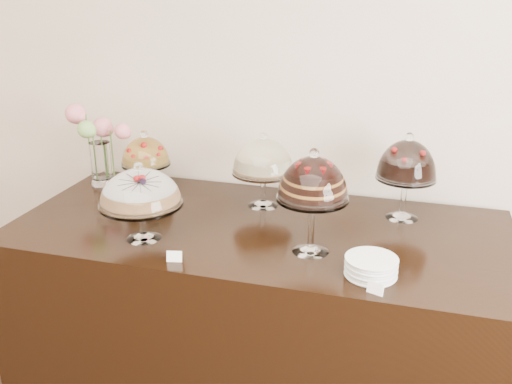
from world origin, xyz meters
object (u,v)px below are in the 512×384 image
(display_counter, at_px, (259,312))
(plate_stack, at_px, (371,267))
(cake_stand_choco_layer, at_px, (313,183))
(cake_stand_cheesecake, at_px, (263,160))
(flower_vase, at_px, (97,141))
(cake_stand_sugar_sponge, at_px, (140,191))
(cake_stand_dark_choco, at_px, (407,164))
(cake_stand_fruit_tart, at_px, (145,154))

(display_counter, relative_size, plate_stack, 11.55)
(cake_stand_choco_layer, xyz_separation_m, cake_stand_cheesecake, (-0.32, 0.43, -0.06))
(cake_stand_choco_layer, xyz_separation_m, flower_vase, (-1.24, 0.48, -0.06))
(cake_stand_sugar_sponge, xyz_separation_m, cake_stand_dark_choco, (1.05, 0.53, 0.05))
(display_counter, relative_size, cake_stand_sugar_sponge, 6.29)
(cake_stand_fruit_tart, distance_m, flower_vase, 0.29)
(flower_vase, bearing_deg, cake_stand_sugar_sponge, -46.41)
(cake_stand_sugar_sponge, height_order, cake_stand_choco_layer, cake_stand_choco_layer)
(cake_stand_fruit_tart, height_order, plate_stack, cake_stand_fruit_tart)
(cake_stand_sugar_sponge, xyz_separation_m, cake_stand_fruit_tart, (-0.24, 0.53, -0.02))
(cake_stand_sugar_sponge, bearing_deg, cake_stand_dark_choco, 27.00)
(cake_stand_cheesecake, distance_m, flower_vase, 0.92)
(cake_stand_dark_choco, distance_m, flower_vase, 1.58)
(plate_stack, bearing_deg, display_counter, 148.39)
(cake_stand_choco_layer, height_order, flower_vase, cake_stand_choco_layer)
(cake_stand_choco_layer, bearing_deg, plate_stack, -28.44)
(cake_stand_fruit_tart, xyz_separation_m, flower_vase, (-0.29, 0.03, 0.04))
(cake_stand_cheesecake, bearing_deg, flower_vase, 176.47)
(plate_stack, bearing_deg, flower_vase, 157.45)
(cake_stand_dark_choco, bearing_deg, cake_stand_cheesecake, -177.05)
(cake_stand_dark_choco, bearing_deg, cake_stand_fruit_tart, -179.85)
(display_counter, xyz_separation_m, cake_stand_cheesecake, (-0.05, 0.24, 0.68))
(cake_stand_cheesecake, bearing_deg, plate_stack, -44.56)
(cake_stand_fruit_tart, relative_size, plate_stack, 1.69)
(cake_stand_sugar_sponge, bearing_deg, cake_stand_cheesecake, 52.02)
(display_counter, distance_m, cake_stand_sugar_sponge, 0.84)
(cake_stand_cheesecake, distance_m, cake_stand_fruit_tart, 0.63)
(display_counter, distance_m, cake_stand_fruit_tart, 0.98)
(cake_stand_dark_choco, distance_m, plate_stack, 0.64)
(flower_vase, bearing_deg, cake_stand_dark_choco, -0.84)
(cake_stand_choco_layer, relative_size, cake_stand_dark_choco, 1.08)
(plate_stack, bearing_deg, cake_stand_dark_choco, 81.81)
(plate_stack, bearing_deg, cake_stand_sugar_sponge, 176.26)
(cake_stand_cheesecake, distance_m, plate_stack, 0.83)
(cake_stand_choco_layer, bearing_deg, cake_stand_dark_choco, 53.51)
(cake_stand_choco_layer, relative_size, plate_stack, 2.29)
(cake_stand_fruit_tart, distance_m, plate_stack, 1.35)
(display_counter, xyz_separation_m, cake_stand_sugar_sponge, (-0.44, -0.26, 0.66))
(cake_stand_sugar_sponge, bearing_deg, display_counter, 30.59)
(cake_stand_choco_layer, distance_m, cake_stand_fruit_tart, 1.06)
(flower_vase, bearing_deg, display_counter, -17.08)
(plate_stack, bearing_deg, cake_stand_fruit_tart, 153.75)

